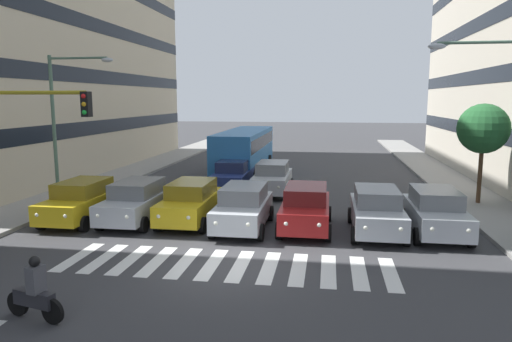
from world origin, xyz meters
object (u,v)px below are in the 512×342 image
Objects in this scene: car_row2_0 at (272,178)px; bus_behind_traffic at (245,147)px; car_1 at (377,211)px; street_lamp_right at (64,114)px; car_3 at (243,207)px; motorcycle_with_rider at (35,294)px; car_4 at (191,202)px; car_row2_1 at (233,175)px; car_6 at (82,201)px; street_tree_1 at (483,129)px; car_5 at (136,201)px; car_0 at (436,212)px; car_2 at (306,207)px.

bus_behind_traffic is (2.63, -6.20, 0.97)m from car_row2_0.
car_1 is 14.55m from street_lamp_right.
street_lamp_right is (8.81, -2.28, 3.54)m from car_3.
car_row2_0 is at bearing 113.02° from bus_behind_traffic.
motorcycle_with_rider is at bearing 67.96° from car_3.
car_4 is 1.00× the size of car_row2_0.
bus_behind_traffic is at bearing -86.33° from car_row2_1.
car_6 and car_row2_0 have the same top height.
car_5 is at bearing 19.66° from street_tree_1.
car_row2_0 is 10.88m from street_lamp_right.
car_0 is 6.81m from street_tree_1.
bus_behind_traffic reaches higher than car_6.
street_tree_1 is at bearing -169.84° from street_lamp_right.
street_tree_1 reaches higher than car_0.
car_5 is 1.00× the size of car_row2_1.
street_lamp_right is at bearing -48.99° from car_6.
car_row2_1 is (-0.37, -6.92, 0.00)m from car_4.
car_row2_0 is at bearing -136.12° from car_6.
bus_behind_traffic is at bearing -92.78° from motorcycle_with_rider.
car_5 and car_6 have the same top height.
car_1 is at bearing 179.10° from car_5.
car_2 is at bearing 176.50° from car_4.
car_0 is 1.00× the size of car_4.
street_lamp_right is at bearing -6.72° from car_0.
motorcycle_with_rider is (-3.54, 8.46, -0.24)m from car_6.
car_4 is at bearing -14.70° from car_3.
car_5 is (7.04, -0.03, 0.00)m from car_2.
car_1 is 1.00× the size of car_5.
bus_behind_traffic is (2.33, -13.25, 0.97)m from car_3.
car_1 is 2.65× the size of motorcycle_with_rider.
street_tree_1 is at bearing -120.29° from car_0.
street_lamp_right reaches higher than street_tree_1.
car_2 reaches higher than motorcycle_with_rider.
car_row2_1 is at bearing -37.58° from car_0.
car_6 is at bearing 1.09° from car_0.
street_lamp_right is (6.48, 10.97, 2.57)m from bus_behind_traffic.
car_6 and car_row2_1 have the same top height.
motorcycle_with_rider is 19.99m from street_tree_1.
car_5 is at bearing 0.13° from car_0.
street_lamp_right is (11.25, -1.96, 3.54)m from car_2.
car_2 is 1.00× the size of car_5.
motorcycle_with_rider is at bearing 83.32° from car_4.
car_6 is (6.92, -0.10, 0.00)m from car_3.
car_3 is 6.92m from car_6.
car_0 is 13.83m from motorcycle_with_rider.
car_row2_0 is 0.42× the size of bus_behind_traffic.
car_3 is 0.93× the size of street_tree_1.
car_3 is 2.41m from car_4.
car_2 is at bearing 33.98° from street_tree_1.
car_0 is 1.00× the size of car_2.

